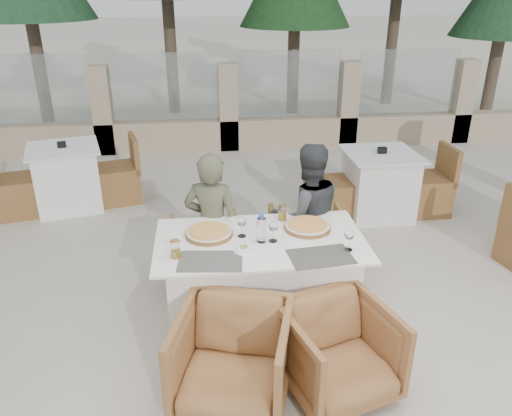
{
  "coord_description": "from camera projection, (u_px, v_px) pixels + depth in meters",
  "views": [
    {
      "loc": [
        -0.46,
        -3.27,
        2.56
      ],
      "look_at": [
        -0.05,
        0.37,
        0.9
      ],
      "focal_mm": 35.0,
      "sensor_mm": 36.0,
      "label": 1
    }
  ],
  "objects": [
    {
      "name": "ground",
      "position": [
        267.0,
        326.0,
        4.07
      ],
      "size": [
        80.0,
        80.0,
        0.0
      ],
      "primitive_type": "plane",
      "color": "beige",
      "rests_on": "ground"
    },
    {
      "name": "sand_patch",
      "position": [
        212.0,
        65.0,
        16.73
      ],
      "size": [
        30.0,
        16.0,
        0.01
      ],
      "primitive_type": "cube",
      "color": "beige",
      "rests_on": "ground"
    },
    {
      "name": "perimeter_wall_far",
      "position": [
        228.0,
        101.0,
        8.08
      ],
      "size": [
        10.0,
        0.34,
        1.6
      ],
      "primitive_type": null,
      "color": "tan",
      "rests_on": "ground"
    },
    {
      "name": "pine_far_right",
      "position": [
        507.0,
        0.0,
        9.58
      ],
      "size": [
        1.98,
        1.98,
        4.5
      ],
      "primitive_type": "cone",
      "color": "#214926",
      "rests_on": "ground"
    },
    {
      "name": "dining_table",
      "position": [
        260.0,
        282.0,
        3.96
      ],
      "size": [
        1.6,
        0.9,
        0.77
      ],
      "primitive_type": null,
      "color": "white",
      "rests_on": "ground"
    },
    {
      "name": "placemat_near_left",
      "position": [
        210.0,
        261.0,
        3.51
      ],
      "size": [
        0.48,
        0.34,
        0.0
      ],
      "primitive_type": "cube",
      "rotation": [
        0.0,
        0.0,
        -0.1
      ],
      "color": "#615A53",
      "rests_on": "dining_table"
    },
    {
      "name": "placemat_near_right",
      "position": [
        321.0,
        257.0,
        3.57
      ],
      "size": [
        0.48,
        0.34,
        0.0
      ],
      "primitive_type": "cube",
      "rotation": [
        0.0,
        0.0,
        0.1
      ],
      "color": "#4F4B44",
      "rests_on": "dining_table"
    },
    {
      "name": "pizza_left",
      "position": [
        209.0,
        233.0,
        3.86
      ],
      "size": [
        0.39,
        0.39,
        0.05
      ],
      "primitive_type": "cylinder",
      "rotation": [
        0.0,
        0.0,
        0.05
      ],
      "color": "orange",
      "rests_on": "dining_table"
    },
    {
      "name": "pizza_right",
      "position": [
        307.0,
        226.0,
        3.96
      ],
      "size": [
        0.45,
        0.45,
        0.05
      ],
      "primitive_type": "cylinder",
      "rotation": [
        0.0,
        0.0,
        -0.25
      ],
      "color": "#CC551B",
      "rests_on": "dining_table"
    },
    {
      "name": "water_bottle",
      "position": [
        261.0,
        228.0,
        3.73
      ],
      "size": [
        0.09,
        0.09,
        0.23
      ],
      "primitive_type": "cylinder",
      "rotation": [
        0.0,
        0.0,
        -0.36
      ],
      "color": "#ABC5E1",
      "rests_on": "dining_table"
    },
    {
      "name": "wine_glass_centre",
      "position": [
        242.0,
        226.0,
        3.82
      ],
      "size": [
        0.09,
        0.09,
        0.18
      ],
      "primitive_type": null,
      "rotation": [
        0.0,
        0.0,
        -0.14
      ],
      "color": "white",
      "rests_on": "dining_table"
    },
    {
      "name": "wine_glass_near",
      "position": [
        273.0,
        230.0,
        3.74
      ],
      "size": [
        0.08,
        0.08,
        0.18
      ],
      "primitive_type": null,
      "rotation": [
        0.0,
        0.0,
        -0.09
      ],
      "color": "white",
      "rests_on": "dining_table"
    },
    {
      "name": "wine_glass_corner",
      "position": [
        349.0,
        239.0,
        3.62
      ],
      "size": [
        0.1,
        0.1,
        0.18
      ],
      "primitive_type": null,
      "rotation": [
        0.0,
        0.0,
        0.32
      ],
      "color": "silver",
      "rests_on": "dining_table"
    },
    {
      "name": "beer_glass_left",
      "position": [
        175.0,
        249.0,
        3.53
      ],
      "size": [
        0.07,
        0.07,
        0.13
      ],
      "primitive_type": "cylinder",
      "rotation": [
        0.0,
        0.0,
        0.0
      ],
      "color": "gold",
      "rests_on": "dining_table"
    },
    {
      "name": "beer_glass_right",
      "position": [
        282.0,
        213.0,
        4.09
      ],
      "size": [
        0.07,
        0.07,
        0.13
      ],
      "primitive_type": "cylinder",
      "rotation": [
        0.0,
        0.0,
        0.09
      ],
      "color": "gold",
      "rests_on": "dining_table"
    },
    {
      "name": "olive_dish",
      "position": [
        244.0,
        249.0,
        3.63
      ],
      "size": [
        0.14,
        0.14,
        0.04
      ],
      "primitive_type": null,
      "rotation": [
        0.0,
        0.0,
        -0.39
      ],
      "color": "white",
      "rests_on": "dining_table"
    },
    {
      "name": "armchair_far_left",
      "position": [
        208.0,
        251.0,
        4.61
      ],
      "size": [
        0.69,
        0.71,
        0.59
      ],
      "primitive_type": "imported",
      "rotation": [
        0.0,
        0.0,
        3.23
      ],
      "color": "olive",
      "rests_on": "ground"
    },
    {
      "name": "armchair_far_right",
      "position": [
        308.0,
        246.0,
        4.64
      ],
      "size": [
        0.71,
        0.73,
        0.65
      ],
      "primitive_type": "imported",
      "rotation": [
        0.0,
        0.0,
        3.11
      ],
      "color": "olive",
      "rests_on": "ground"
    },
    {
      "name": "armchair_near_left",
      "position": [
        233.0,
        359.0,
        3.23
      ],
      "size": [
        0.89,
        0.91,
        0.67
      ],
      "primitive_type": "imported",
      "rotation": [
        0.0,
        0.0,
        -0.28
      ],
      "color": "#966436",
      "rests_on": "ground"
    },
    {
      "name": "armchair_near_right",
      "position": [
        338.0,
        351.0,
        3.32
      ],
      "size": [
        0.86,
        0.87,
        0.64
      ],
      "primitive_type": "imported",
      "rotation": [
        0.0,
        0.0,
        0.3
      ],
      "color": "#966236",
      "rests_on": "ground"
    },
    {
      "name": "diner_left",
      "position": [
        212.0,
        227.0,
        4.26
      ],
      "size": [
        0.55,
        0.44,
        1.32
      ],
      "primitive_type": "imported",
      "rotation": [
        0.0,
        0.0,
        2.86
      ],
      "color": "#54553D",
      "rests_on": "ground"
    },
    {
      "name": "diner_right",
      "position": [
        307.0,
        217.0,
        4.4
      ],
      "size": [
        0.71,
        0.59,
        1.35
      ],
      "primitive_type": "imported",
      "rotation": [
        0.0,
        0.0,
        3.26
      ],
      "color": "#3A3D40",
      "rests_on": "ground"
    },
    {
      "name": "bg_table_a",
      "position": [
        67.0,
        178.0,
        6.08
      ],
      "size": [
        1.79,
        1.19,
        0.77
      ],
      "primitive_type": null,
      "rotation": [
        0.0,
        0.0,
        0.25
      ],
      "color": "white",
      "rests_on": "ground"
    },
    {
      "name": "bg_table_b",
      "position": [
        378.0,
        184.0,
        5.88
      ],
      "size": [
        1.65,
        0.84,
        0.77
      ],
      "primitive_type": null,
      "rotation": [
        0.0,
        0.0,
        0.01
      ],
      "color": "silver",
      "rests_on": "ground"
    }
  ]
}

